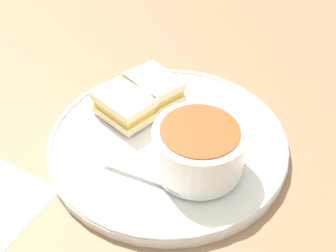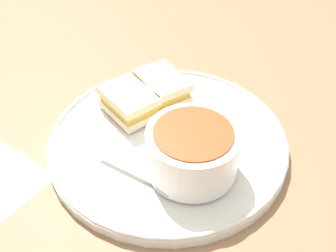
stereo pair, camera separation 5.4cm
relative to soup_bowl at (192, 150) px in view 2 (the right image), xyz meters
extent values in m
plane|color=#8E6B4C|center=(-0.05, 0.05, -0.05)|extent=(2.40, 2.40, 0.00)
cylinder|color=white|center=(-0.05, 0.05, -0.04)|extent=(0.33, 0.33, 0.01)
torus|color=white|center=(-0.05, 0.05, -0.03)|extent=(0.33, 0.33, 0.01)
cylinder|color=white|center=(0.00, 0.00, -0.03)|extent=(0.06, 0.06, 0.01)
cylinder|color=white|center=(0.00, 0.00, 0.00)|extent=(0.11, 0.11, 0.06)
cylinder|color=#B74C23|center=(0.00, 0.00, 0.03)|extent=(0.10, 0.10, 0.01)
cube|color=silver|center=(-0.07, -0.03, -0.03)|extent=(0.09, 0.03, 0.00)
ellipsoid|color=silver|center=(-0.02, -0.04, -0.03)|extent=(0.04, 0.03, 0.01)
cube|color=beige|center=(-0.09, 0.13, -0.03)|extent=(0.10, 0.10, 0.01)
cube|color=gold|center=(-0.09, 0.13, -0.01)|extent=(0.09, 0.09, 0.01)
cube|color=beige|center=(-0.09, 0.13, 0.00)|extent=(0.10, 0.10, 0.01)
cube|color=beige|center=(-0.12, 0.08, -0.03)|extent=(0.10, 0.09, 0.01)
cube|color=gold|center=(-0.12, 0.08, -0.01)|extent=(0.09, 0.09, 0.01)
cube|color=beige|center=(-0.12, 0.08, 0.00)|extent=(0.10, 0.09, 0.01)
camera|label=1|loc=(0.03, -0.34, 0.34)|focal=42.00mm
camera|label=2|loc=(0.09, -0.33, 0.34)|focal=42.00mm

